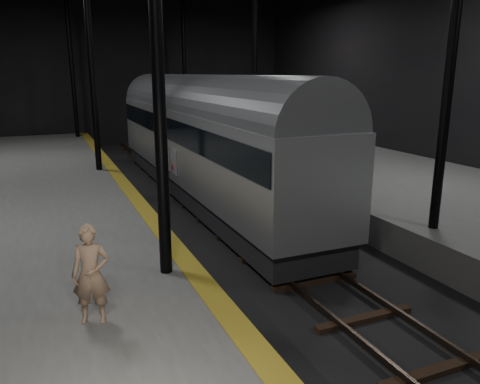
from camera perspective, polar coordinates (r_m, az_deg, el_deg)
ground at (r=15.49m, az=1.24°, el=-5.25°), size 44.00×44.00×0.00m
platform_right at (r=19.53m, az=21.75°, el=-0.61°), size 9.00×43.80×1.00m
tactile_strip at (r=14.21m, az=-10.80°, el=-3.06°), size 0.50×43.80×0.01m
track at (r=15.47m, az=1.24°, el=-5.01°), size 2.40×43.00×0.24m
train at (r=19.49m, az=-4.90°, el=7.22°), size 2.81×18.74×5.01m
woman at (r=8.43m, az=-17.72°, el=-9.54°), size 0.74×0.59×1.76m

